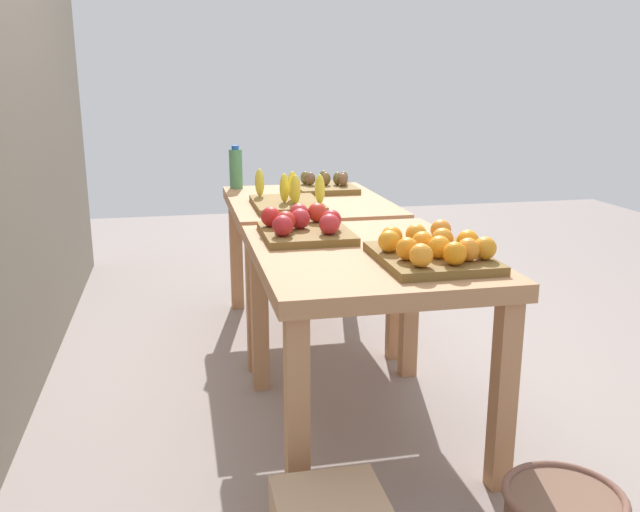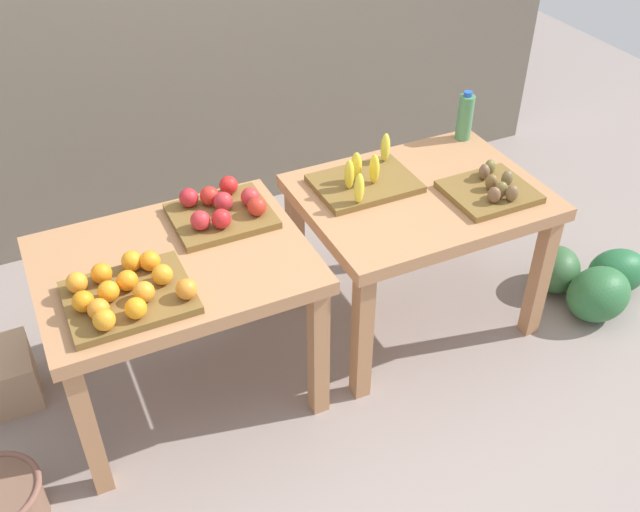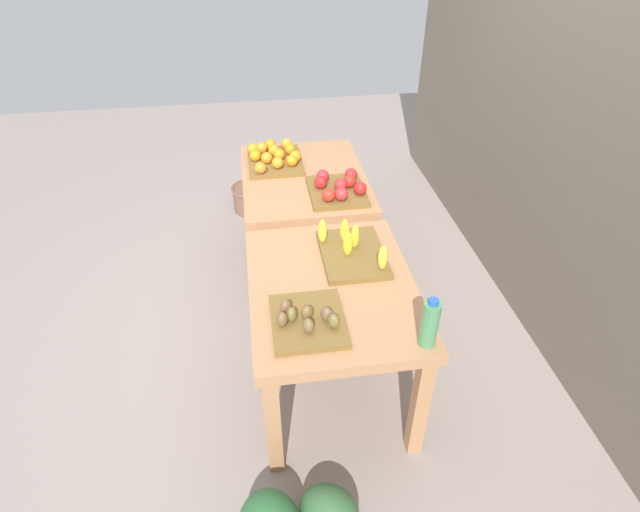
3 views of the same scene
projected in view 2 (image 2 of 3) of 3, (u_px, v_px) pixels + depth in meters
ground_plane at (307, 349)px, 3.41m from camera, size 8.00×8.00×0.00m
display_table_left at (175, 280)px, 2.84m from camera, size 1.04×0.80×0.72m
display_table_right at (420, 211)px, 3.22m from camera, size 1.04×0.80×0.72m
orange_bin at (126, 292)px, 2.56m from camera, size 0.45×0.37×0.11m
apple_bin at (222, 209)px, 2.97m from camera, size 0.40×0.35×0.11m
banana_crate at (365, 180)px, 3.17m from camera, size 0.44×0.33×0.17m
kiwi_bin at (491, 189)px, 3.12m from camera, size 0.36×0.32×0.10m
water_bottle at (465, 117)px, 3.47m from camera, size 0.07×0.07×0.24m
watermelon_pile at (593, 280)px, 3.62m from camera, size 0.62×0.59×0.27m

